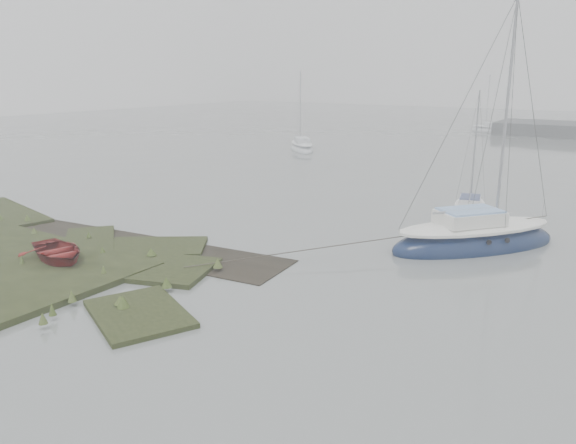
{
  "coord_description": "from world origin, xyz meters",
  "views": [
    {
      "loc": [
        12.86,
        -11.02,
        7.1
      ],
      "look_at": [
        1.9,
        5.52,
        1.8
      ],
      "focal_mm": 35.0,
      "sensor_mm": 36.0,
      "label": 1
    }
  ],
  "objects": [
    {
      "name": "sailboat_far_c",
      "position": [
        -4.84,
        60.83,
        0.23
      ],
      "size": [
        5.5,
        3.41,
        7.39
      ],
      "rotation": [
        0.0,
        0.0,
        1.22
      ],
      "color": "#B2B5BB",
      "rests_on": "ground"
    },
    {
      "name": "ground",
      "position": [
        0.0,
        30.0,
        0.0
      ],
      "size": [
        160.0,
        160.0,
        0.0
      ],
      "primitive_type": "plane",
      "color": "slate",
      "rests_on": "ground"
    },
    {
      "name": "sailboat_far_a",
      "position": [
        -15.27,
        33.79,
        0.24
      ],
      "size": [
        5.16,
        5.29,
        7.85
      ],
      "rotation": [
        0.0,
        0.0,
        0.76
      ],
      "color": "silver",
      "rests_on": "ground"
    },
    {
      "name": "dinghy",
      "position": [
        -5.59,
        1.0,
        0.55
      ],
      "size": [
        3.67,
        3.03,
        0.66
      ],
      "primitive_type": "imported",
      "rotation": [
        0.0,
        0.0,
        1.31
      ],
      "color": "maroon",
      "rests_on": "marsh_bank"
    },
    {
      "name": "sailboat_main",
      "position": [
        6.95,
        11.99,
        0.33
      ],
      "size": [
        6.71,
        7.5,
        10.74
      ],
      "rotation": [
        0.0,
        0.0,
        -0.68
      ],
      "color": "#0D1A39",
      "rests_on": "ground"
    },
    {
      "name": "sailboat_white",
      "position": [
        5.21,
        17.34,
        0.21
      ],
      "size": [
        2.64,
        5.02,
        6.76
      ],
      "rotation": [
        0.0,
        0.0,
        0.23
      ],
      "color": "white",
      "rests_on": "ground"
    }
  ]
}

